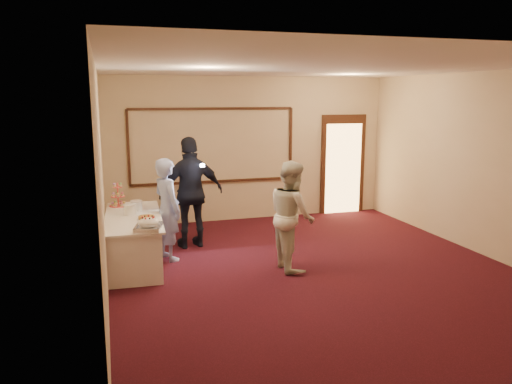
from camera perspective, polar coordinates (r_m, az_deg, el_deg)
floor at (r=7.67m, az=6.78°, el=-9.00°), size 7.00×7.00×0.00m
room_walls at (r=7.24m, az=7.14°, el=6.26°), size 6.04×7.04×3.02m
wall_molding at (r=10.33m, az=-4.91°, el=5.31°), size 3.45×0.04×1.55m
doorway at (r=11.36m, az=9.88°, el=3.06°), size 1.05×0.07×2.20m
buffet_table at (r=8.08m, az=-13.75°, el=-5.32°), size 0.95×2.22×0.77m
pavlova_tray at (r=7.11m, az=-12.20°, el=-3.63°), size 0.43×0.54×0.18m
cupcake_stand at (r=8.72m, az=-15.49°, el=-0.55°), size 0.30×0.30×0.44m
plate_stack_a at (r=8.05m, az=-14.20°, el=-1.96°), size 0.20×0.20×0.17m
plate_stack_b at (r=8.35m, az=-13.51°, el=-1.50°), size 0.19×0.19×0.16m
tart at (r=7.69m, az=-12.41°, el=-2.92°), size 0.28×0.28×0.06m
man at (r=8.08m, az=-10.09°, el=-1.97°), size 0.59×0.71×1.65m
woman at (r=7.56m, az=4.11°, el=-2.67°), size 0.63×0.81×1.66m
guest at (r=8.67m, az=-7.39°, el=-0.07°), size 1.19×0.63×1.93m
camera_flash at (r=8.33m, az=-6.16°, el=3.04°), size 0.08×0.06×0.05m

